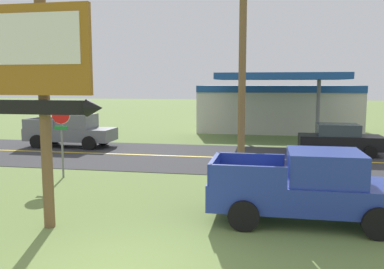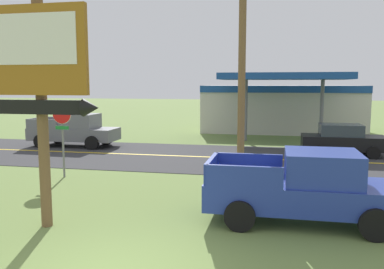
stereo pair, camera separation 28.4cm
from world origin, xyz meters
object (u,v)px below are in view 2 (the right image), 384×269
(pickup_grey_on_road, at_px, (75,130))
(utility_pole, at_px, (242,66))
(gas_station, at_px, (282,107))
(stop_sign, at_px, (62,127))
(motel_sign, at_px, (40,74))
(car_black_mid_lane, at_px, (342,140))
(pickup_blue_parked_on_lawn, at_px, (306,188))

(pickup_grey_on_road, bearing_deg, utility_pole, -35.95)
(gas_station, xyz_separation_m, pickup_grey_on_road, (-12.19, -10.29, -0.98))
(stop_sign, bearing_deg, motel_sign, -65.13)
(utility_pole, bearing_deg, car_black_mid_lane, 58.44)
(gas_station, bearing_deg, car_black_mid_lane, -73.81)
(motel_sign, height_order, gas_station, motel_sign)
(utility_pole, distance_m, pickup_blue_parked_on_lawn, 5.26)
(stop_sign, distance_m, gas_station, 19.81)
(stop_sign, relative_size, pickup_grey_on_road, 0.57)
(gas_station, relative_size, pickup_blue_parked_on_lawn, 2.31)
(car_black_mid_lane, bearing_deg, pickup_grey_on_road, -180.00)
(pickup_blue_parked_on_lawn, bearing_deg, stop_sign, 158.37)
(stop_sign, xyz_separation_m, gas_station, (8.77, 17.76, -0.08))
(motel_sign, bearing_deg, gas_station, 74.81)
(pickup_grey_on_road, bearing_deg, motel_sign, -65.30)
(gas_station, bearing_deg, utility_pole, -95.40)
(car_black_mid_lane, bearing_deg, stop_sign, -147.57)
(motel_sign, height_order, utility_pole, utility_pole)
(stop_sign, distance_m, utility_pole, 7.45)
(stop_sign, distance_m, car_black_mid_lane, 13.98)
(gas_station, height_order, pickup_blue_parked_on_lawn, gas_station)
(pickup_blue_parked_on_lawn, distance_m, car_black_mid_lane, 11.40)
(motel_sign, xyz_separation_m, utility_pole, (4.59, 5.23, 0.37))
(utility_pole, xyz_separation_m, pickup_blue_parked_on_lawn, (2.04, -3.47, -3.38))
(stop_sign, relative_size, car_black_mid_lane, 0.70)
(stop_sign, distance_m, pickup_blue_parked_on_lawn, 9.87)
(utility_pole, height_order, pickup_grey_on_road, utility_pole)
(pickup_grey_on_road, bearing_deg, car_black_mid_lane, 0.00)
(utility_pole, relative_size, car_black_mid_lane, 1.93)
(gas_station, bearing_deg, motel_sign, -105.19)
(pickup_grey_on_road, bearing_deg, gas_station, 40.17)
(pickup_grey_on_road, xyz_separation_m, car_black_mid_lane, (15.18, 0.00, -0.13))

